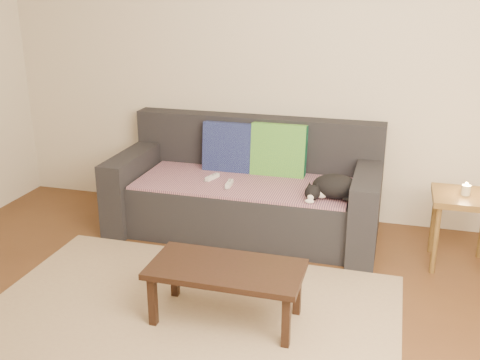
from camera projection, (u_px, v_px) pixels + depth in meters
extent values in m
plane|color=brown|center=(175.00, 337.00, 3.20)|extent=(4.50, 4.50, 0.00)
cube|color=beige|center=(261.00, 62.00, 4.59)|extent=(4.50, 0.04, 2.60)
cube|color=#232328|center=(244.00, 208.00, 4.50)|extent=(1.70, 0.78, 0.42)
cube|color=#232328|center=(257.00, 143.00, 4.72)|extent=(2.10, 0.18, 0.45)
cube|color=#232328|center=(135.00, 186.00, 4.71)|extent=(0.20, 0.90, 0.60)
cube|color=#232328|center=(366.00, 209.00, 4.22)|extent=(0.20, 0.90, 0.60)
cube|color=#4D2D55|center=(244.00, 183.00, 4.41)|extent=(1.66, 0.74, 0.02)
cube|color=#101046|center=(228.00, 147.00, 4.63)|extent=(0.41, 0.15, 0.42)
cube|color=#0C5036|center=(279.00, 151.00, 4.52)|extent=(0.44, 0.17, 0.45)
ellipsoid|color=black|center=(335.00, 186.00, 4.04)|extent=(0.33, 0.25, 0.17)
sphere|color=black|center=(312.00, 193.00, 3.99)|extent=(0.11, 0.11, 0.11)
sphere|color=white|center=(311.00, 197.00, 3.96)|extent=(0.05, 0.05, 0.05)
ellipsoid|color=black|center=(352.00, 199.00, 3.95)|extent=(0.13, 0.04, 0.04)
cube|color=white|center=(229.00, 184.00, 4.30)|extent=(0.05, 0.15, 0.03)
cube|color=white|center=(212.00, 177.00, 4.45)|extent=(0.08, 0.15, 0.03)
cube|color=brown|center=(465.00, 198.00, 3.86)|extent=(0.43, 0.43, 0.04)
cylinder|color=brown|center=(435.00, 240.00, 3.84)|extent=(0.04, 0.04, 0.49)
cylinder|color=brown|center=(433.00, 221.00, 4.15)|extent=(0.04, 0.04, 0.49)
cylinder|color=beige|center=(466.00, 190.00, 3.84)|extent=(0.06, 0.06, 0.07)
sphere|color=#FFBF59|center=(467.00, 184.00, 3.83)|extent=(0.02, 0.02, 0.02)
cube|color=tan|center=(184.00, 321.00, 3.34)|extent=(2.50, 1.80, 0.01)
cube|color=black|center=(226.00, 269.00, 3.25)|extent=(0.90, 0.45, 0.04)
cube|color=black|center=(153.00, 302.00, 3.25)|extent=(0.04, 0.04, 0.32)
cube|color=black|center=(286.00, 322.00, 3.05)|extent=(0.04, 0.04, 0.32)
cube|color=black|center=(175.00, 274.00, 3.56)|extent=(0.04, 0.04, 0.32)
cube|color=black|center=(297.00, 291.00, 3.36)|extent=(0.04, 0.04, 0.32)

